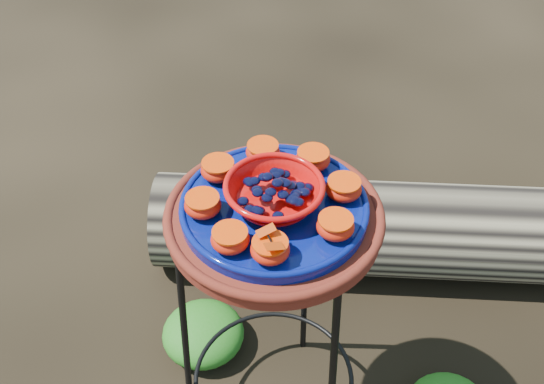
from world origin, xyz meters
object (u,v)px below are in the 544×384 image
at_px(terracotta_saucer, 274,219).
at_px(driftwood_log, 412,230).
at_px(cobalt_plate, 274,209).
at_px(plant_stand, 274,330).
at_px(red_bowl, 274,194).

distance_m(terracotta_saucer, driftwood_log, 0.88).
relative_size(cobalt_plate, driftwood_log, 0.23).
height_order(plant_stand, cobalt_plate, cobalt_plate).
distance_m(terracotta_saucer, cobalt_plate, 0.03).
bearing_deg(plant_stand, cobalt_plate, 0.00).
height_order(cobalt_plate, driftwood_log, cobalt_plate).
distance_m(plant_stand, driftwood_log, 0.71).
bearing_deg(plant_stand, driftwood_log, 73.39).
distance_m(plant_stand, red_bowl, 0.43).
bearing_deg(driftwood_log, cobalt_plate, -106.61).
height_order(terracotta_saucer, red_bowl, red_bowl).
distance_m(plant_stand, terracotta_saucer, 0.37).
bearing_deg(plant_stand, terracotta_saucer, 0.00).
xyz_separation_m(terracotta_saucer, cobalt_plate, (0.00, 0.00, 0.03)).
distance_m(plant_stand, cobalt_plate, 0.40).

